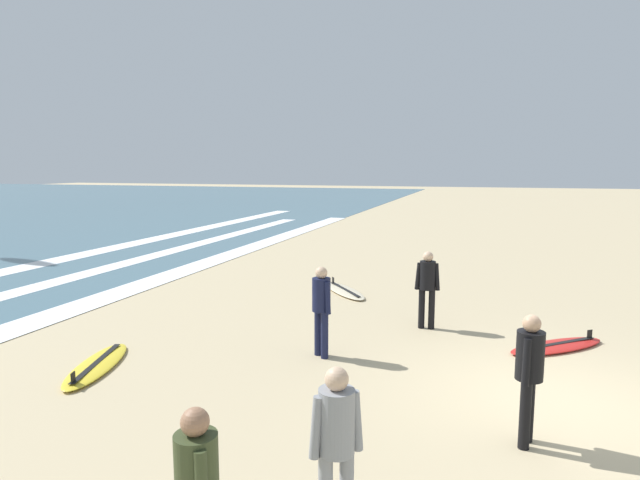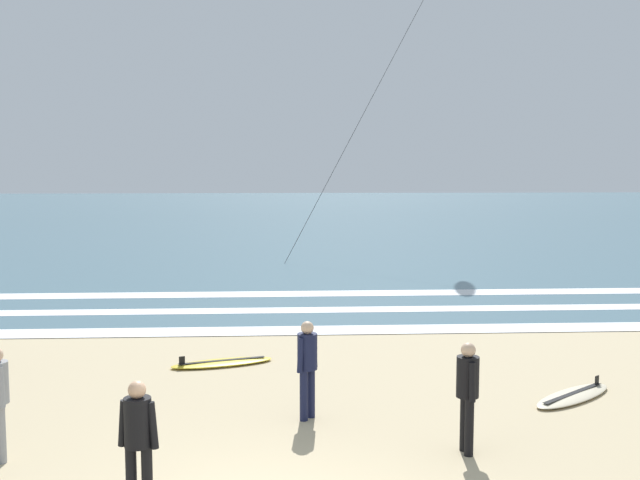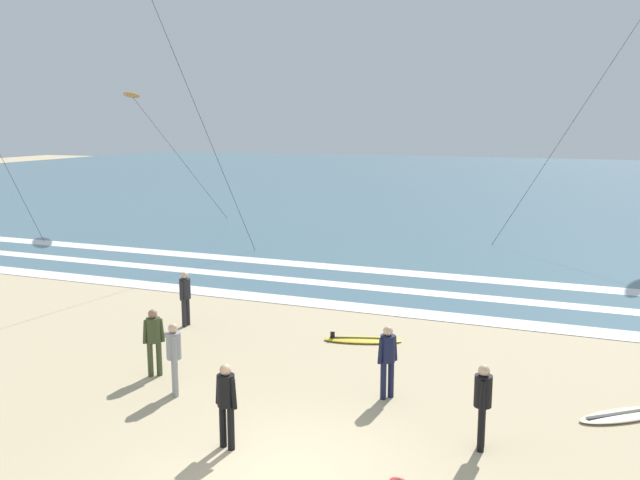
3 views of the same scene
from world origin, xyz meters
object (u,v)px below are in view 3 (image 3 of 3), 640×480
(surfer_mid_group, at_px, (154,336))
(surfer_left_far, at_px, (388,355))
(surfboard_right_spare, at_px, (363,340))
(kite_orange_high_left, at_px, (132,96))
(surfer_right_near, at_px, (185,294))
(surfer_foreground_main, at_px, (226,398))
(surfboard_near_water, at_px, (624,415))
(surfer_background_far, at_px, (483,399))
(surfer_left_near, at_px, (174,352))

(surfer_mid_group, bearing_deg, surfer_left_far, 7.87)
(surfboard_right_spare, height_order, kite_orange_high_left, kite_orange_high_left)
(surfer_right_near, height_order, surfer_foreground_main, same)
(surfboard_near_water, bearing_deg, surfer_mid_group, -171.12)
(surfer_right_near, xyz_separation_m, kite_orange_high_left, (-13.17, 15.62, 6.22))
(surfer_left_far, bearing_deg, surfer_foreground_main, -122.98)
(surfer_right_near, xyz_separation_m, surfer_mid_group, (1.44, -3.58, 0.00))
(surfboard_near_water, bearing_deg, surfer_right_near, 170.11)
(surfer_right_near, xyz_separation_m, surfboard_right_spare, (5.18, 0.54, -0.91))
(surfboard_near_water, bearing_deg, surfer_background_far, -136.15)
(surfboard_near_water, relative_size, kite_orange_high_left, 0.27)
(surfer_left_far, relative_size, surfboard_right_spare, 0.73)
(surfer_mid_group, bearing_deg, kite_orange_high_left, 127.28)
(surfboard_near_water, height_order, kite_orange_high_left, kite_orange_high_left)
(surfer_background_far, distance_m, surfer_mid_group, 7.62)
(surfer_mid_group, height_order, kite_orange_high_left, kite_orange_high_left)
(surfer_right_near, bearing_deg, surfboard_right_spare, 5.99)
(surfboard_right_spare, bearing_deg, kite_orange_high_left, 140.61)
(surfer_background_far, relative_size, surfer_left_near, 1.00)
(surfer_right_near, bearing_deg, surfer_background_far, -26.04)
(surfer_background_far, height_order, surfer_left_near, same)
(surfer_mid_group, distance_m, surfboard_right_spare, 5.64)
(surfer_left_near, distance_m, surfer_mid_group, 1.29)
(surfer_left_near, xyz_separation_m, surfboard_right_spare, (2.70, 4.88, -0.91))
(surfer_right_near, distance_m, surfboard_right_spare, 5.29)
(surfer_left_far, relative_size, surfboard_near_water, 0.79)
(surfboard_right_spare, bearing_deg, surfer_left_far, -64.31)
(surfer_right_near, height_order, surfer_left_near, same)
(surfer_background_far, height_order, surfer_foreground_main, same)
(surfboard_right_spare, xyz_separation_m, surfboard_near_water, (6.32, -2.55, 0.00))
(surfer_right_near, height_order, surfboard_near_water, surfer_right_near)
(surfer_left_far, relative_size, surfer_foreground_main, 1.00)
(surfer_foreground_main, height_order, surfboard_right_spare, surfer_foreground_main)
(surfer_left_near, bearing_deg, surfboard_near_water, 14.47)
(surfer_left_far, height_order, kite_orange_high_left, kite_orange_high_left)
(surfer_right_near, distance_m, surfer_left_near, 5.00)
(surfboard_right_spare, relative_size, kite_orange_high_left, 0.29)
(surfer_right_near, relative_size, surfer_left_far, 1.00)
(surfboard_right_spare, bearing_deg, surfer_right_near, -174.01)
(surfer_mid_group, relative_size, surfer_foreground_main, 1.00)
(surfer_background_far, distance_m, kite_orange_high_left, 30.53)
(surfer_left_far, distance_m, surfer_foreground_main, 3.83)
(surfer_right_near, bearing_deg, surfboard_near_water, -9.89)
(surfer_background_far, bearing_deg, surfboard_right_spare, 127.74)
(surfer_right_near, relative_size, surfer_mid_group, 1.00)
(surfer_left_far, bearing_deg, surfer_background_far, -35.41)
(surfer_left_near, relative_size, surfer_mid_group, 1.00)
(surfer_background_far, relative_size, kite_orange_high_left, 0.22)
(surfer_right_near, xyz_separation_m, surfer_left_near, (2.49, -4.33, 0.00))
(surfboard_right_spare, bearing_deg, surfer_foreground_main, -94.00)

